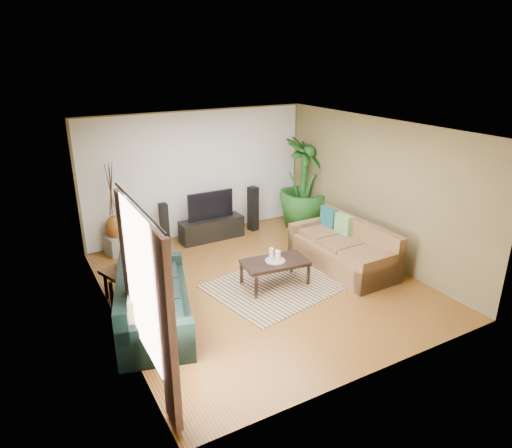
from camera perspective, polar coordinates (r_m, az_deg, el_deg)
floor at (r=8.06m, az=0.70°, el=-7.44°), size 5.50×5.50×0.00m
ceiling at (r=7.20m, az=0.79°, el=11.89°), size 5.50×5.50×0.00m
wall_back at (r=9.90m, az=-7.23°, el=6.19°), size 5.00×0.00×5.00m
wall_front at (r=5.50m, az=15.23°, el=-6.57°), size 5.00×0.00×5.00m
wall_left at (r=6.72m, az=-18.12°, el=-1.79°), size 0.00×5.50×5.50m
wall_right at (r=8.97m, az=14.77°, el=4.14°), size 0.00×5.50×5.50m
backwall_panel at (r=9.89m, az=-7.21°, el=6.17°), size 4.90×0.00×4.90m
window_pane at (r=5.27m, az=-14.32°, el=-7.12°), size 0.00×1.80×1.80m
curtain_near at (r=4.78m, az=-10.97°, el=-13.44°), size 0.08×0.35×2.20m
curtain_far at (r=6.04m, az=-15.57°, el=-6.15°), size 0.08×0.35×2.20m
curtain_rod at (r=4.93m, az=-14.67°, el=2.29°), size 0.03×1.90×0.03m
sofa_left at (r=6.99m, az=-12.63°, el=-8.75°), size 1.58×2.48×0.85m
sofa_right at (r=8.66m, az=10.71°, el=-2.63°), size 1.01×2.18×0.85m
area_rug at (r=8.09m, az=3.35°, el=-7.32°), size 2.75×2.19×0.01m
coffee_table at (r=7.93m, az=2.39°, el=-6.13°), size 1.18×0.73×0.46m
candle_tray at (r=7.82m, az=2.42°, el=-4.59°), size 0.34×0.34×0.02m
candle_tall at (r=7.77m, az=1.94°, el=-3.80°), size 0.07×0.07×0.22m
candle_mid at (r=7.77m, az=2.83°, el=-4.01°), size 0.07×0.07×0.17m
candle_short at (r=7.87m, az=2.63°, el=-3.80°), size 0.07×0.07×0.14m
tv_stand at (r=9.88m, az=-5.56°, el=-0.61°), size 1.39×0.44×0.46m
television at (r=9.71m, az=-5.71°, el=2.35°), size 1.02×0.06×0.60m
speaker_left at (r=9.66m, az=-11.39°, el=-0.04°), size 0.17×0.19×0.90m
speaker_right at (r=10.25m, az=-0.37°, el=1.92°), size 0.23×0.24×1.01m
potted_plant at (r=10.41m, az=5.98°, el=5.02°), size 1.59×1.59×2.02m
plant_pot at (r=10.67m, az=5.81°, el=0.54°), size 0.37×0.37×0.29m
pedestal at (r=9.53m, az=-16.98°, el=-2.51°), size 0.47×0.47×0.39m
vase at (r=9.39m, az=-17.21°, el=-0.43°), size 0.36×0.36×0.50m
side_table at (r=7.74m, az=-16.36°, el=-7.33°), size 0.66×0.66×0.55m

